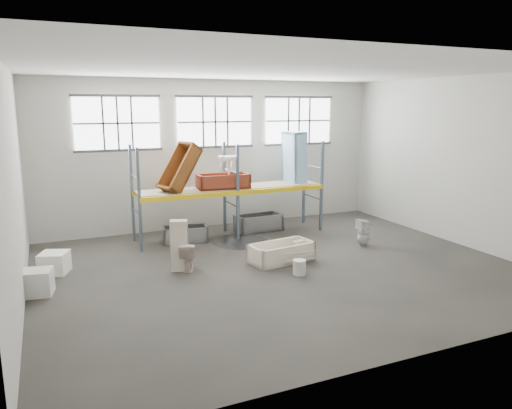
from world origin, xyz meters
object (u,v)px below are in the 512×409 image
bathtub_beige (281,252)px  toilet_beige (188,256)px  steel_tub_left (185,234)px  steel_tub_right (258,223)px  rust_tub_flat (223,181)px  blue_tub_upright (295,158)px  cistern_tall (179,246)px  toilet_white (364,232)px  bucket (299,267)px  carton_near (36,283)px

bathtub_beige → toilet_beige: toilet_beige is taller
steel_tub_left → steel_tub_right: bearing=6.7°
bathtub_beige → steel_tub_right: bearing=68.4°
toilet_beige → steel_tub_right: toilet_beige is taller
rust_tub_flat → steel_tub_left: bearing=-179.1°
steel_tub_right → blue_tub_upright: 2.49m
cistern_tall → steel_tub_left: (0.83, 2.52, -0.41)m
toilet_white → steel_tub_left: (-4.81, 2.55, -0.17)m
rust_tub_flat → toilet_beige: bearing=-126.8°
toilet_white → rust_tub_flat: bearing=-126.9°
bathtub_beige → steel_tub_left: (-1.86, 2.92, -0.01)m
cistern_tall → blue_tub_upright: (4.79, 2.81, 1.74)m
rust_tub_flat → steel_tub_right: bearing=12.1°
cistern_tall → rust_tub_flat: (2.12, 2.54, 1.16)m
cistern_tall → rust_tub_flat: size_ratio=0.82×
steel_tub_left → bathtub_beige: bearing=-57.4°
toilet_beige → toilet_white: bearing=-159.9°
steel_tub_right → cistern_tall: bearing=-140.8°
bucket → toilet_white: bearing=26.2°
bathtub_beige → blue_tub_upright: bearing=48.7°
steel_tub_right → carton_near: size_ratio=2.31×
steel_tub_left → bucket: bearing=-65.8°
toilet_beige → rust_tub_flat: bearing=-106.4°
bathtub_beige → steel_tub_right: (0.76, 3.23, 0.03)m
cistern_tall → steel_tub_left: size_ratio=0.98×
rust_tub_flat → carton_near: bearing=-152.4°
bathtub_beige → blue_tub_upright: (2.09, 3.22, 2.14)m
toilet_beige → bucket: 2.87m
steel_tub_left → bucket: size_ratio=3.54×
steel_tub_right → blue_tub_upright: blue_tub_upright is taller
blue_tub_upright → cistern_tall: bearing=-149.5°
blue_tub_upright → bathtub_beige: bearing=-123.0°
toilet_beige → rust_tub_flat: rust_tub_flat is taller
cistern_tall → blue_tub_upright: size_ratio=0.74×
bathtub_beige → steel_tub_left: bearing=114.2°
carton_near → toilet_beige: bearing=5.0°
bathtub_beige → toilet_beige: size_ratio=2.41×
cistern_tall → carton_near: bearing=-155.2°
bathtub_beige → carton_near: carton_near is taller
blue_tub_upright → carton_near: 8.96m
bathtub_beige → cistern_tall: size_ratio=1.32×
toilet_white → carton_near: bearing=-89.0°
steel_tub_left → blue_tub_upright: blue_tub_upright is taller
toilet_beige → steel_tub_left: bearing=-83.4°
steel_tub_right → bucket: (-0.81, -4.34, -0.09)m
steel_tub_left → rust_tub_flat: (1.28, 0.02, 1.57)m
toilet_white → bathtub_beige: bearing=-83.6°
cistern_tall → steel_tub_left: cistern_tall is taller
steel_tub_left → carton_near: (-4.18, -2.84, 0.04)m
rust_tub_flat → blue_tub_upright: size_ratio=0.91×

